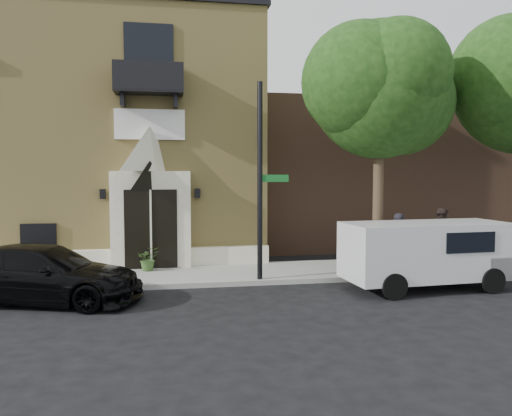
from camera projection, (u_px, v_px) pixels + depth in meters
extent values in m
plane|color=black|center=(185.00, 289.00, 14.18)|extent=(120.00, 120.00, 0.00)
cube|color=gray|center=(215.00, 274.00, 15.82)|extent=(42.00, 3.00, 0.15)
cube|color=tan|center=(106.00, 145.00, 21.20)|extent=(12.00, 10.00, 9.00)
cube|color=black|center=(104.00, 33.00, 20.88)|extent=(12.20, 10.20, 0.30)
cube|color=white|center=(90.00, 259.00, 16.46)|extent=(12.00, 0.30, 0.60)
cube|color=white|center=(151.00, 219.00, 16.59)|extent=(2.60, 0.55, 3.20)
pyramid|color=white|center=(150.00, 148.00, 16.42)|extent=(2.60, 0.55, 1.50)
cube|color=black|center=(151.00, 229.00, 16.32)|extent=(1.70, 0.06, 2.60)
cube|color=white|center=(151.00, 229.00, 16.28)|extent=(0.06, 0.04, 2.60)
cube|color=white|center=(150.00, 124.00, 16.55)|extent=(2.30, 0.10, 1.00)
cube|color=black|center=(149.00, 92.00, 16.10)|extent=(2.20, 0.90, 0.10)
cube|color=black|center=(148.00, 75.00, 15.65)|extent=(2.20, 0.06, 0.90)
cube|color=black|center=(115.00, 77.00, 15.89)|extent=(0.06, 0.90, 0.90)
cube|color=black|center=(182.00, 79.00, 16.25)|extent=(0.06, 0.90, 0.90)
cube|color=black|center=(149.00, 57.00, 16.43)|extent=(1.60, 0.08, 2.20)
cube|color=black|center=(39.00, 239.00, 16.20)|extent=(1.10, 0.10, 1.00)
cube|color=red|center=(39.00, 239.00, 16.23)|extent=(0.85, 0.06, 0.75)
cube|color=black|center=(103.00, 194.00, 16.38)|extent=(0.18, 0.18, 0.32)
cube|color=black|center=(197.00, 193.00, 16.93)|extent=(0.18, 0.18, 0.32)
cube|color=brown|center=(420.00, 175.00, 24.89)|extent=(18.00, 8.00, 6.40)
cylinder|color=#38281C|center=(378.00, 206.00, 15.51)|extent=(0.32, 0.32, 4.20)
sphere|color=#14350E|center=(380.00, 90.00, 15.26)|extent=(4.20, 4.20, 4.20)
sphere|color=#14350E|center=(400.00, 102.00, 15.72)|extent=(3.36, 3.36, 3.36)
sphere|color=#14350E|center=(361.00, 82.00, 14.93)|extent=(3.57, 3.57, 3.57)
sphere|color=#14350E|center=(397.00, 73.00, 14.58)|extent=(3.15, 3.15, 3.15)
sphere|color=#14350E|center=(510.00, 76.00, 15.78)|extent=(3.82, 3.82, 3.83)
imported|color=black|center=(44.00, 274.00, 12.64)|extent=(5.39, 3.42, 1.46)
cube|color=silver|center=(426.00, 250.00, 14.06)|extent=(4.73, 2.14, 1.57)
cube|color=silver|center=(482.00, 264.00, 14.53)|extent=(1.04, 1.90, 0.65)
cube|color=black|center=(494.00, 238.00, 14.57)|extent=(0.38, 1.59, 0.65)
cube|color=black|center=(471.00, 242.00, 13.31)|extent=(1.48, 0.13, 0.55)
cylinder|color=black|center=(394.00, 286.00, 12.92)|extent=(0.72, 0.27, 0.70)
cylinder|color=black|center=(364.00, 273.00, 14.62)|extent=(0.72, 0.27, 0.70)
cylinder|color=black|center=(492.00, 281.00, 13.61)|extent=(0.72, 0.27, 0.70)
cylinder|color=black|center=(452.00, 269.00, 15.32)|extent=(0.72, 0.27, 0.70)
cylinder|color=black|center=(260.00, 182.00, 14.58)|extent=(0.15, 0.15, 5.77)
cube|color=#125920|center=(275.00, 178.00, 14.59)|extent=(0.82, 0.15, 0.21)
cube|color=#125920|center=(259.00, 170.00, 14.98)|extent=(0.15, 0.82, 0.21)
cylinder|color=#AC2215|center=(386.00, 273.00, 15.49)|extent=(0.40, 0.40, 0.09)
cylinder|color=#AC2215|center=(386.00, 262.00, 15.47)|extent=(0.29, 0.29, 0.61)
sphere|color=#AC2215|center=(386.00, 251.00, 15.44)|extent=(0.29, 0.29, 0.29)
cylinder|color=#AC2215|center=(386.00, 260.00, 15.47)|extent=(0.50, 0.13, 0.13)
cube|color=#0E3517|center=(429.00, 252.00, 16.10)|extent=(2.17, 1.68, 1.17)
cube|color=black|center=(430.00, 232.00, 16.06)|extent=(2.24, 1.75, 0.13)
imported|color=#395A27|center=(148.00, 259.00, 16.03)|extent=(0.81, 0.74, 0.78)
imported|color=black|center=(397.00, 241.00, 16.27)|extent=(0.79, 0.67, 1.83)
imported|color=#342724|center=(442.00, 234.00, 17.78)|extent=(0.74, 0.94, 1.90)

